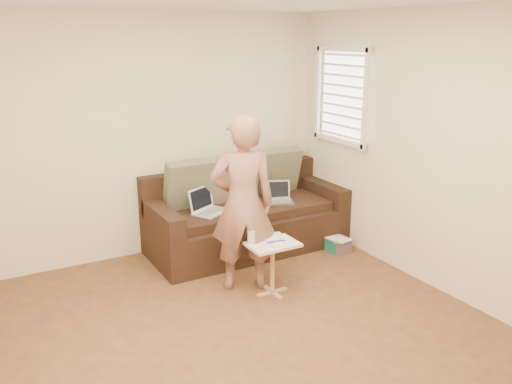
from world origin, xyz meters
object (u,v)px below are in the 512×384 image
side_table (272,268)px  sofa (247,213)px  laptop_white (212,213)px  laptop_silver (279,202)px  drinking_glass (251,237)px  striped_box (338,245)px  person (243,204)px

side_table → sofa: bearing=73.1°
laptop_white → side_table: size_ratio=0.73×
laptop_silver → laptop_white: bearing=-161.6°
side_table → drinking_glass: (-0.18, 0.09, 0.31)m
laptop_silver → striped_box: bearing=-22.7°
laptop_silver → drinking_glass: (-0.87, -0.91, 0.05)m
side_table → laptop_silver: bearing=55.4°
sofa → striped_box: size_ratio=9.05×
laptop_silver → side_table: size_ratio=0.63×
laptop_silver → drinking_glass: drinking_glass is taller
drinking_glass → striped_box: drinking_glass is taller
side_table → person: bearing=123.3°
side_table → drinking_glass: bearing=154.4°
sofa → laptop_silver: bearing=-15.2°
laptop_white → side_table: bearing=-110.4°
striped_box → drinking_glass: bearing=-162.2°
laptop_white → laptop_silver: bearing=-30.7°
sofa → person: bearing=-121.1°
laptop_white → person: size_ratio=0.22×
laptop_white → person: bearing=-120.5°
sofa → side_table: sofa is taller
person → striped_box: person is taller
laptop_white → striped_box: laptop_white is taller
laptop_white → side_table: laptop_white is taller
person → striped_box: (1.35, 0.26, -0.76)m
laptop_white → person: 0.85m
sofa → laptop_silver: (0.36, -0.10, 0.10)m
side_table → striped_box: (1.18, 0.52, -0.18)m
laptop_silver → striped_box: (0.49, -0.48, -0.44)m
laptop_white → drinking_glass: (-0.05, -0.96, 0.05)m
laptop_white → side_table: (0.13, -1.04, -0.27)m
laptop_white → drinking_glass: bearing=-120.4°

